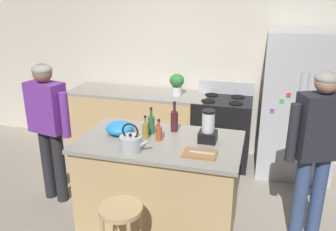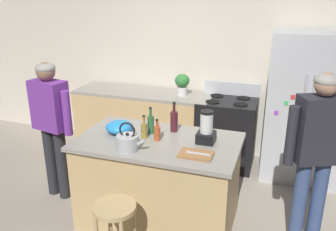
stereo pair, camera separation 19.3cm
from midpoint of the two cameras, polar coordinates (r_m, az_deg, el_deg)
name	(u,v)px [view 2 (the right image)]	position (r m, az deg, el deg)	size (l,w,h in m)	color
ground_plane	(159,220)	(3.86, 0.01, -16.66)	(14.00, 14.00, 0.00)	#9E9384
back_wall	(205,61)	(5.09, 7.14, 8.87)	(8.00, 0.10, 2.70)	beige
kitchen_island	(159,181)	(3.61, 0.01, -10.71)	(1.58, 0.92, 0.92)	tan
back_counter_run	(144,122)	(5.18, -2.89, -1.03)	(2.00, 0.64, 0.92)	tan
refrigerator	(305,108)	(4.67, 22.50, 1.13)	(0.90, 0.73, 1.85)	#B7BABF
stove_range	(226,132)	(4.86, 10.63, -2.63)	(0.76, 0.65, 1.10)	black
person_by_island_left	(51,118)	(4.03, -17.22, -0.48)	(0.60, 0.29, 1.59)	#26262B
person_by_sink_right	(317,146)	(3.39, 24.68, -4.56)	(0.58, 0.36, 1.66)	#384C7A
bar_stool	(115,219)	(3.06, -6.75, -16.51)	(0.36, 0.36, 0.63)	tan
potted_plant	(182,83)	(4.81, 3.47, 5.28)	(0.20, 0.20, 0.30)	silver
blender_appliance	(206,129)	(3.33, 7.92, -2.27)	(0.17, 0.17, 0.32)	black
bottle_cooking_sauce	(157,133)	(3.36, -0.14, -2.82)	(0.06, 0.06, 0.22)	#B24C26
bottle_wine	(174,121)	(3.57, 2.53, -0.86)	(0.08, 0.08, 0.32)	#471923
bottle_vinegar	(144,130)	(3.42, -2.28, -2.34)	(0.06, 0.06, 0.24)	olive
bottle_olive_oil	(151,124)	(3.52, -1.27, -1.37)	(0.07, 0.07, 0.28)	#2D6638
mixing_bowl	(119,127)	(3.56, -6.41, -1.90)	(0.28, 0.28, 0.13)	#268CD8
tea_kettle	(128,142)	(3.17, -4.86, -4.34)	(0.28, 0.20, 0.27)	#B7BABF
cutting_board	(196,154)	(3.10, 6.36, -6.36)	(0.30, 0.20, 0.02)	#9E6B3D
chef_knife	(198,153)	(3.09, 6.74, -6.19)	(0.22, 0.03, 0.01)	#B7BABF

